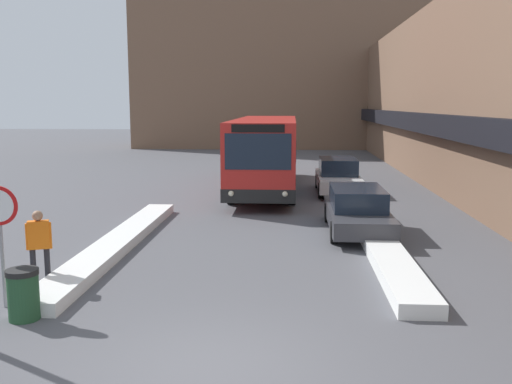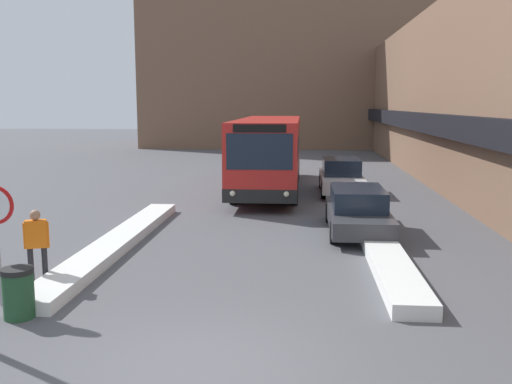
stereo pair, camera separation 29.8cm
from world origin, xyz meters
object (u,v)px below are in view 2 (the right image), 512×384
Objects in this scene: parked_car_front at (358,210)px; pedestrian at (36,240)px; trash_bin at (18,293)px; parked_car_back at (341,176)px; city_bus at (269,152)px.

pedestrian is at bearing -142.64° from parked_car_front.
parked_car_front is 5.00× the size of trash_bin.
pedestrian is at bearing 106.19° from trash_bin.
parked_car_front is 1.01× the size of parked_car_back.
trash_bin is (0.58, -2.00, -0.51)m from pedestrian.
parked_car_front is (3.21, -8.47, -1.07)m from city_bus.
trash_bin is at bearing -113.99° from parked_car_back.
city_bus is at bearing 77.16° from trash_bin.
pedestrian is (-4.27, -14.18, -0.77)m from city_bus.
parked_car_back is (3.21, -0.67, -0.99)m from city_bus.
pedestrian is (-7.48, -13.52, 0.22)m from parked_car_back.
parked_car_back is 15.45m from pedestrian.
city_bus is 2.59× the size of parked_car_front.
parked_car_front is 7.80m from parked_car_back.
pedestrian is 2.15m from trash_bin.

